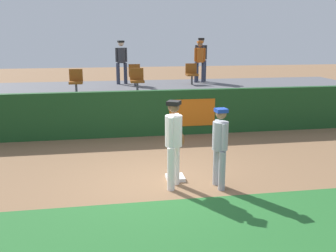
% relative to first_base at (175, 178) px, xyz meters
% --- Properties ---
extents(ground_plane, '(60.00, 60.00, 0.00)m').
position_rel_first_base_xyz_m(ground_plane, '(-0.29, -0.16, -0.04)').
color(ground_plane, '#846042').
extents(grass_foreground_strip, '(18.00, 2.80, 0.01)m').
position_rel_first_base_xyz_m(grass_foreground_strip, '(-0.29, -2.45, -0.04)').
color(grass_foreground_strip, '#26662B').
rests_on(grass_foreground_strip, ground_plane).
extents(first_base, '(0.40, 0.40, 0.08)m').
position_rel_first_base_xyz_m(first_base, '(0.00, 0.00, 0.00)').
color(first_base, white).
rests_on(first_base, ground_plane).
extents(player_fielder_home, '(0.54, 0.50, 1.87)m').
position_rel_first_base_xyz_m(player_fielder_home, '(-0.11, -0.40, 1.04)').
color(player_fielder_home, white).
rests_on(player_fielder_home, ground_plane).
extents(player_runner_visitor, '(0.36, 0.48, 1.72)m').
position_rel_first_base_xyz_m(player_runner_visitor, '(0.84, -0.57, 0.96)').
color(player_runner_visitor, '#9EA3AD').
rests_on(player_runner_visitor, ground_plane).
extents(field_wall, '(18.00, 0.26, 1.47)m').
position_rel_first_base_xyz_m(field_wall, '(-0.29, 3.84, 0.69)').
color(field_wall, '#19471E').
rests_on(field_wall, ground_plane).
extents(bleacher_platform, '(18.00, 4.80, 1.20)m').
position_rel_first_base_xyz_m(bleacher_platform, '(-0.29, 6.41, 0.56)').
color(bleacher_platform, '#59595E').
rests_on(bleacher_platform, ground_plane).
extents(seat_front_left, '(0.45, 0.44, 0.84)m').
position_rel_first_base_xyz_m(seat_front_left, '(-2.48, 5.28, 1.63)').
color(seat_front_left, '#4C4C51').
rests_on(seat_front_left, bleacher_platform).
extents(seat_back_right, '(0.46, 0.44, 0.84)m').
position_rel_first_base_xyz_m(seat_back_right, '(1.97, 7.08, 1.63)').
color(seat_back_right, '#4C4C51').
rests_on(seat_back_right, bleacher_platform).
extents(seat_back_center, '(0.45, 0.44, 0.84)m').
position_rel_first_base_xyz_m(seat_back_center, '(-0.34, 7.08, 1.63)').
color(seat_back_center, '#4C4C51').
rests_on(seat_back_center, bleacher_platform).
extents(seat_front_center, '(0.48, 0.44, 0.84)m').
position_rel_first_base_xyz_m(seat_front_center, '(-0.40, 5.28, 1.63)').
color(seat_front_center, '#4C4C51').
rests_on(seat_front_center, bleacher_platform).
extents(spectator_hooded, '(0.48, 0.33, 1.71)m').
position_rel_first_base_xyz_m(spectator_hooded, '(2.45, 7.66, 2.15)').
color(spectator_hooded, '#33384C').
rests_on(spectator_hooded, bleacher_platform).
extents(spectator_capped, '(0.51, 0.40, 1.84)m').
position_rel_first_base_xyz_m(spectator_capped, '(2.58, 7.98, 2.22)').
color(spectator_capped, '#33384C').
rests_on(spectator_capped, bleacher_platform).
extents(spectator_casual, '(0.48, 0.39, 1.75)m').
position_rel_first_base_xyz_m(spectator_casual, '(-0.83, 7.66, 2.17)').
color(spectator_casual, '#33384C').
rests_on(spectator_casual, bleacher_platform).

